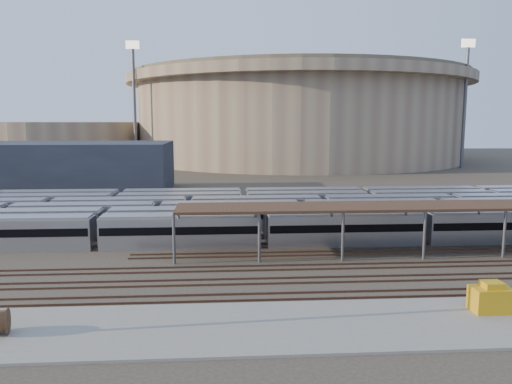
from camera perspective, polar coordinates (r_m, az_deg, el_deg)
The scene contains 13 objects.
ground at distance 49.97m, azimuth -0.17°, elevation -8.45°, with size 420.00×420.00×0.00m, color #383026.
apron at distance 35.77m, azimuth -6.88°, elevation -15.23°, with size 50.00×9.00×0.20m, color gray.
subway_trains at distance 67.55m, azimuth -0.79°, elevation -2.52°, with size 127.09×23.90×3.60m.
inspection_shed at distance 58.29m, azimuth 21.69°, elevation -1.62°, with size 60.30×6.00×5.30m.
empty_tracks at distance 45.18m, azimuth 0.24°, elevation -10.14°, with size 170.00×9.62×0.18m.
stadium at distance 189.91m, azimuth 4.71°, elevation 8.73°, with size 124.00×124.00×32.50m.
secondary_arena at distance 186.84m, azimuth -21.68°, elevation 5.29°, with size 56.00×56.00×14.00m, color gray.
service_building at distance 108.05m, azimuth -21.04°, elevation 2.64°, with size 42.00×20.00×10.00m, color #1E232D.
floodlight_0 at distance 160.22m, azimuth -13.73°, elevation 10.15°, with size 4.00×1.00×38.40m.
floodlight_2 at distance 165.01m, azimuth 22.79°, elevation 9.69°, with size 4.00×1.00×38.40m.
floodlight_3 at distance 208.03m, azimuth -5.83°, elevation 9.80°, with size 4.00×1.00×38.40m.
cable_reel_east at distance 38.13m, azimuth -27.18°, elevation -13.02°, with size 1.74×1.74×0.97m, color brown.
yellow_equipment at distance 41.72m, azimuth 25.30°, elevation -11.04°, with size 2.91×1.82×1.82m, color #C18F12.
Camera 1 is at (-3.06, -47.81, 14.21)m, focal length 35.00 mm.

